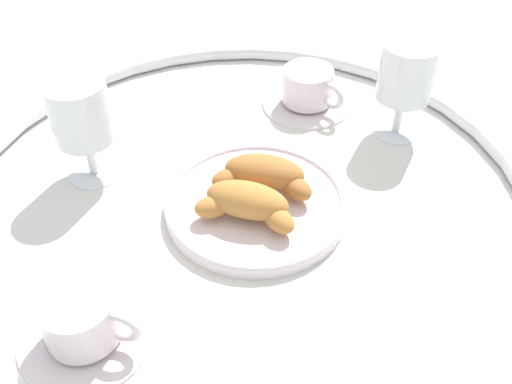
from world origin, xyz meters
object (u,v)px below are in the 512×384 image
at_px(pastry_plate, 256,204).
at_px(coffee_cup_near, 308,91).
at_px(coffee_cup_far, 83,322).
at_px(juice_glass_left, 406,77).
at_px(juice_glass_right, 81,116).
at_px(croissant_large, 264,175).
at_px(croissant_small, 246,203).

xyz_separation_m(pastry_plate, coffee_cup_near, (0.07, -0.24, 0.02)).
bearing_deg(coffee_cup_near, coffee_cup_far, 94.99).
height_order(pastry_plate, juice_glass_left, juice_glass_left).
bearing_deg(juice_glass_right, coffee_cup_near, -115.35).
xyz_separation_m(croissant_large, coffee_cup_near, (0.07, -0.21, -0.01)).
relative_size(croissant_large, coffee_cup_far, 0.92).
xyz_separation_m(croissant_large, juice_glass_right, (0.21, 0.09, 0.05)).
xyz_separation_m(croissant_small, coffee_cup_near, (0.08, -0.27, -0.01)).
xyz_separation_m(coffee_cup_near, juice_glass_left, (-0.14, -0.02, 0.07)).
height_order(pastry_plate, coffee_cup_near, coffee_cup_near).
xyz_separation_m(croissant_small, juice_glass_right, (0.22, 0.04, 0.05)).
distance_m(pastry_plate, coffee_cup_far, 0.25).
relative_size(croissant_small, juice_glass_right, 0.93).
distance_m(coffee_cup_far, juice_glass_right, 0.27).
relative_size(pastry_plate, croissant_large, 1.81).
bearing_deg(coffee_cup_near, pastry_plate, 106.94).
bearing_deg(juice_glass_right, pastry_plate, -162.35).
xyz_separation_m(pastry_plate, coffee_cup_far, (0.03, 0.25, 0.02)).
height_order(croissant_small, coffee_cup_near, same).
bearing_deg(coffee_cup_near, juice_glass_left, -173.35).
distance_m(pastry_plate, juice_glass_right, 0.24).
xyz_separation_m(croissant_small, coffee_cup_far, (0.04, 0.22, -0.01)).
relative_size(croissant_small, coffee_cup_near, 0.96).
height_order(pastry_plate, juice_glass_right, juice_glass_right).
height_order(croissant_small, juice_glass_left, juice_glass_left).
bearing_deg(croissant_large, juice_glass_right, 23.68).
bearing_deg(coffee_cup_far, croissant_small, -99.48).
relative_size(coffee_cup_far, juice_glass_left, 0.97).
xyz_separation_m(pastry_plate, juice_glass_right, (0.22, 0.07, 0.08)).
bearing_deg(croissant_small, coffee_cup_near, -73.37).
distance_m(croissant_large, coffee_cup_near, 0.22).
xyz_separation_m(coffee_cup_near, coffee_cup_far, (-0.04, 0.49, 0.00)).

